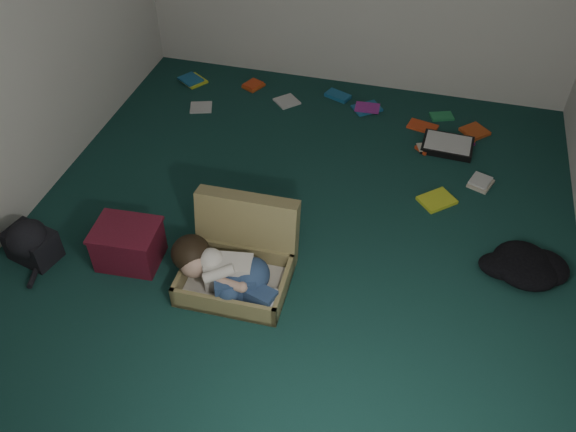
% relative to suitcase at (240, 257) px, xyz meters
% --- Properties ---
extents(floor, '(4.50, 4.50, 0.00)m').
position_rel_suitcase_xyz_m(floor, '(0.26, 0.42, -0.15)').
color(floor, '#143B35').
rests_on(floor, ground).
extents(wall_front, '(4.50, 0.00, 4.50)m').
position_rel_suitcase_xyz_m(wall_front, '(0.26, -1.83, 1.15)').
color(wall_front, silver).
rests_on(wall_front, ground).
extents(suitcase, '(0.72, 0.70, 0.52)m').
position_rel_suitcase_xyz_m(suitcase, '(0.00, 0.00, 0.00)').
color(suitcase, '#90834F').
rests_on(suitcase, floor).
extents(person, '(0.77, 0.36, 0.32)m').
position_rel_suitcase_xyz_m(person, '(-0.05, -0.18, 0.04)').
color(person, silver).
rests_on(person, suitcase).
extents(maroon_bin, '(0.46, 0.37, 0.30)m').
position_rel_suitcase_xyz_m(maroon_bin, '(-0.78, -0.08, -0.00)').
color(maroon_bin, maroon).
rests_on(maroon_bin, floor).
extents(backpack, '(0.48, 0.42, 0.25)m').
position_rel_suitcase_xyz_m(backpack, '(-1.44, -0.23, -0.03)').
color(backpack, black).
rests_on(backpack, floor).
extents(clothing_pile, '(0.52, 0.45, 0.15)m').
position_rel_suitcase_xyz_m(clothing_pile, '(1.88, 0.44, -0.08)').
color(clothing_pile, black).
rests_on(clothing_pile, floor).
extents(paper_tray, '(0.44, 0.34, 0.06)m').
position_rel_suitcase_xyz_m(paper_tray, '(1.26, 1.82, -0.13)').
color(paper_tray, black).
rests_on(paper_tray, floor).
extents(book_scatter, '(3.00, 1.53, 0.02)m').
position_rel_suitcase_xyz_m(book_scatter, '(0.50, 1.99, -0.14)').
color(book_scatter, yellow).
rests_on(book_scatter, floor).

